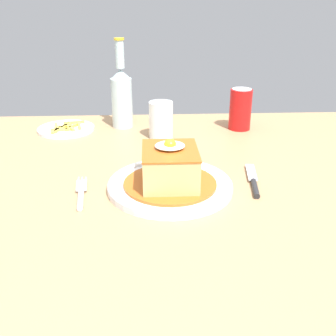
{
  "coord_description": "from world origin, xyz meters",
  "views": [
    {
      "loc": [
        -0.04,
        -0.8,
        1.13
      ],
      "look_at": [
        -0.0,
        -0.02,
        0.79
      ],
      "focal_mm": 42.6,
      "sensor_mm": 36.0,
      "label": 1
    }
  ],
  "objects_px": {
    "drinking_glass": "(161,123)",
    "side_plate_fries": "(66,129)",
    "main_plate": "(168,185)",
    "beer_bottle_clear": "(122,95)",
    "fork": "(81,195)",
    "soda_can": "(240,109)",
    "knife": "(254,183)"
  },
  "relations": [
    {
      "from": "main_plate",
      "to": "side_plate_fries",
      "type": "height_order",
      "value": "main_plate"
    },
    {
      "from": "main_plate",
      "to": "knife",
      "type": "distance_m",
      "value": 0.19
    },
    {
      "from": "knife",
      "to": "soda_can",
      "type": "distance_m",
      "value": 0.41
    },
    {
      "from": "beer_bottle_clear",
      "to": "side_plate_fries",
      "type": "xyz_separation_m",
      "value": [
        -0.17,
        -0.03,
        -0.09
      ]
    },
    {
      "from": "fork",
      "to": "soda_can",
      "type": "xyz_separation_m",
      "value": [
        0.42,
        0.43,
        0.06
      ]
    },
    {
      "from": "fork",
      "to": "drinking_glass",
      "type": "height_order",
      "value": "drinking_glass"
    },
    {
      "from": "fork",
      "to": "knife",
      "type": "bearing_deg",
      "value": 5.45
    },
    {
      "from": "knife",
      "to": "drinking_glass",
      "type": "distance_m",
      "value": 0.38
    },
    {
      "from": "main_plate",
      "to": "fork",
      "type": "bearing_deg",
      "value": -170.67
    },
    {
      "from": "knife",
      "to": "main_plate",
      "type": "bearing_deg",
      "value": -178.37
    },
    {
      "from": "side_plate_fries",
      "to": "knife",
      "type": "bearing_deg",
      "value": -40.5
    },
    {
      "from": "soda_can",
      "to": "knife",
      "type": "bearing_deg",
      "value": -97.58
    },
    {
      "from": "fork",
      "to": "knife",
      "type": "height_order",
      "value": "same"
    },
    {
      "from": "knife",
      "to": "beer_bottle_clear",
      "type": "bearing_deg",
      "value": 124.89
    },
    {
      "from": "fork",
      "to": "knife",
      "type": "xyz_separation_m",
      "value": [
        0.37,
        0.03,
        0.0
      ]
    },
    {
      "from": "drinking_glass",
      "to": "side_plate_fries",
      "type": "distance_m",
      "value": 0.3
    },
    {
      "from": "drinking_glass",
      "to": "side_plate_fries",
      "type": "height_order",
      "value": "drinking_glass"
    },
    {
      "from": "knife",
      "to": "soda_can",
      "type": "xyz_separation_m",
      "value": [
        0.05,
        0.4,
        0.06
      ]
    },
    {
      "from": "soda_can",
      "to": "drinking_glass",
      "type": "distance_m",
      "value": 0.25
    },
    {
      "from": "knife",
      "to": "beer_bottle_clear",
      "type": "height_order",
      "value": "beer_bottle_clear"
    },
    {
      "from": "beer_bottle_clear",
      "to": "side_plate_fries",
      "type": "height_order",
      "value": "beer_bottle_clear"
    },
    {
      "from": "main_plate",
      "to": "beer_bottle_clear",
      "type": "relative_size",
      "value": 1.0
    },
    {
      "from": "fork",
      "to": "side_plate_fries",
      "type": "distance_m",
      "value": 0.46
    },
    {
      "from": "knife",
      "to": "side_plate_fries",
      "type": "relative_size",
      "value": 0.97
    },
    {
      "from": "fork",
      "to": "soda_can",
      "type": "bearing_deg",
      "value": 45.96
    },
    {
      "from": "fork",
      "to": "knife",
      "type": "distance_m",
      "value": 0.37
    },
    {
      "from": "soda_can",
      "to": "drinking_glass",
      "type": "xyz_separation_m",
      "value": [
        -0.24,
        -0.07,
        -0.02
      ]
    },
    {
      "from": "side_plate_fries",
      "to": "drinking_glass",
      "type": "bearing_deg",
      "value": -15.66
    },
    {
      "from": "side_plate_fries",
      "to": "fork",
      "type": "bearing_deg",
      "value": -75.92
    },
    {
      "from": "drinking_glass",
      "to": "fork",
      "type": "bearing_deg",
      "value": -115.93
    },
    {
      "from": "main_plate",
      "to": "beer_bottle_clear",
      "type": "bearing_deg",
      "value": 105.18
    },
    {
      "from": "fork",
      "to": "soda_can",
      "type": "height_order",
      "value": "soda_can"
    }
  ]
}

